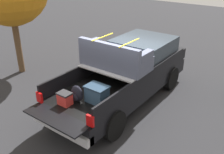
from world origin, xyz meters
TOP-DOWN VIEW (x-y plane):
  - ground_plane at (0.00, 0.00)m, footprint 40.00×40.00m
  - pickup_truck at (0.36, -0.00)m, footprint 6.05×2.09m

SIDE VIEW (x-z plane):
  - ground_plane at x=0.00m, z-range 0.00..0.00m
  - pickup_truck at x=0.36m, z-range -0.15..2.08m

